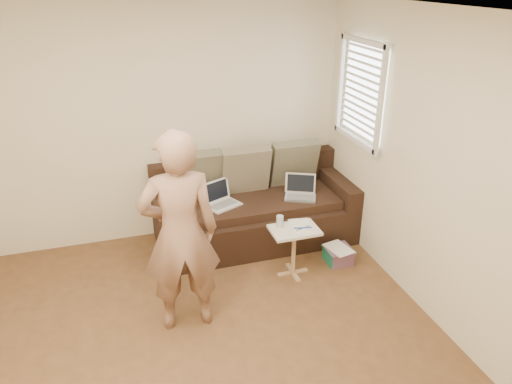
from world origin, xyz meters
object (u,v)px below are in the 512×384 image
at_px(sofa, 255,206).
at_px(striped_box, 338,255).
at_px(laptop_silver, 300,198).
at_px(drinking_glass, 280,221).
at_px(person, 180,234).
at_px(side_table, 294,251).
at_px(laptop_white, 223,206).

distance_m(sofa, striped_box, 1.07).
height_order(laptop_silver, drinking_glass, drinking_glass).
bearing_deg(person, side_table, -159.02).
height_order(sofa, person, person).
bearing_deg(person, drinking_glass, -153.07).
relative_size(sofa, person, 1.23).
bearing_deg(laptop_white, person, -144.22).
relative_size(laptop_white, striped_box, 1.28).
distance_m(sofa, side_table, 0.81).
relative_size(laptop_white, person, 0.20).
bearing_deg(laptop_white, sofa, -13.41).
bearing_deg(sofa, drinking_glass, -86.14).
relative_size(sofa, striped_box, 8.02).
xyz_separation_m(sofa, laptop_white, (-0.37, -0.08, 0.10)).
bearing_deg(side_table, drinking_glass, 146.07).
relative_size(person, striped_box, 6.49).
height_order(side_table, drinking_glass, drinking_glass).
bearing_deg(drinking_glass, striped_box, -3.12).
height_order(laptop_silver, person, person).
height_order(laptop_silver, side_table, laptop_silver).
relative_size(sofa, side_table, 4.22).
xyz_separation_m(laptop_silver, laptop_white, (-0.86, 0.07, 0.00)).
bearing_deg(laptop_silver, drinking_glass, -103.42).
height_order(sofa, striped_box, sofa).
xyz_separation_m(laptop_white, drinking_glass, (0.42, -0.62, 0.06)).
relative_size(laptop_silver, striped_box, 1.24).
bearing_deg(laptop_silver, laptop_white, -159.33).
height_order(laptop_white, person, person).
relative_size(laptop_white, drinking_glass, 2.92).
xyz_separation_m(side_table, drinking_glass, (-0.12, 0.08, 0.32)).
xyz_separation_m(laptop_silver, striped_box, (0.22, -0.58, -0.43)).
bearing_deg(drinking_glass, laptop_white, 124.28).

